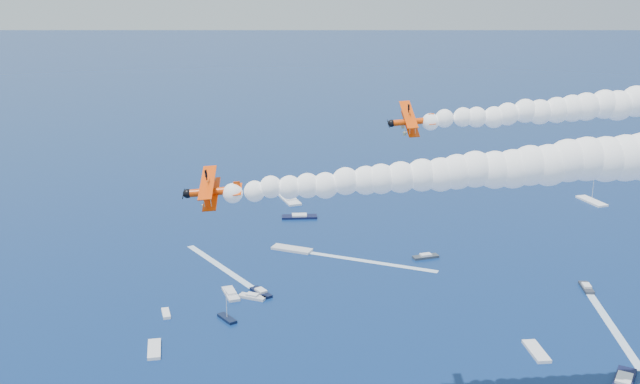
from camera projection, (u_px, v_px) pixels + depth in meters
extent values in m
cube|color=black|center=(624.00, 381.00, 150.78)|extent=(9.64, 11.34, 0.70)
cube|color=black|center=(261.00, 293.00, 191.80)|extent=(5.74, 7.90, 0.70)
cube|color=#2A2E39|center=(586.00, 288.00, 194.78)|extent=(3.66, 7.65, 0.70)
cube|color=silver|center=(292.00, 249.00, 221.52)|extent=(12.44, 9.27, 0.70)
cube|color=white|center=(592.00, 201.00, 266.88)|extent=(6.66, 13.52, 0.70)
cube|color=black|center=(227.00, 318.00, 177.69)|extent=(4.78, 6.31, 0.70)
cube|color=white|center=(536.00, 351.00, 162.49)|extent=(3.24, 9.68, 0.70)
cube|color=silver|center=(252.00, 297.00, 189.27)|extent=(7.26, 5.42, 0.70)
cube|color=white|center=(166.00, 313.00, 180.24)|extent=(2.66, 5.66, 0.70)
cube|color=silver|center=(231.00, 294.00, 191.05)|extent=(4.74, 9.28, 0.70)
cube|color=white|center=(290.00, 199.00, 268.80)|extent=(7.72, 15.04, 0.70)
cube|color=black|center=(299.00, 217.00, 250.13)|extent=(11.91, 4.44, 0.70)
cube|color=white|center=(154.00, 349.00, 163.33)|extent=(3.39, 8.85, 0.70)
cube|color=#323842|center=(426.00, 257.00, 215.53)|extent=(7.94, 3.89, 0.70)
cube|color=#303641|center=(265.00, 192.00, 278.03)|extent=(11.48, 9.57, 0.70)
cube|color=white|center=(220.00, 266.00, 209.83)|extent=(19.55, 34.52, 0.04)
cube|color=white|center=(613.00, 329.00, 173.20)|extent=(8.95, 37.72, 0.04)
cube|color=white|center=(372.00, 262.00, 212.53)|extent=(34.15, 20.28, 0.04)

